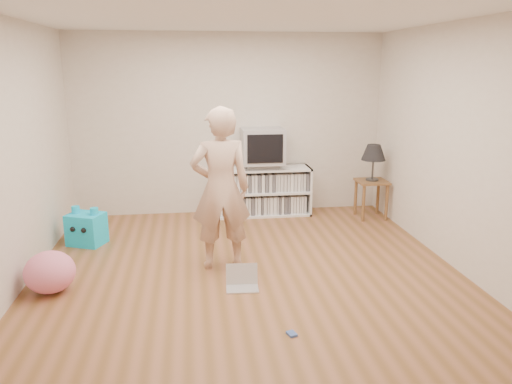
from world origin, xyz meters
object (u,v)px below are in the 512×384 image
object	(u,v)px
side_table	(371,189)
laptop	(242,281)
dvd_deck	(262,165)
person	(221,189)
plush_pink	(50,272)
table_lamp	(374,153)
crt_tv	(262,146)
media_unit	(262,191)
plush_blue	(86,228)

from	to	relation	value
side_table	laptop	world-z (taller)	side_table
dvd_deck	laptop	size ratio (longest dim) A/B	1.37
person	plush_pink	world-z (taller)	person
dvd_deck	table_lamp	world-z (taller)	table_lamp
crt_tv	laptop	size ratio (longest dim) A/B	1.82
person	plush_pink	size ratio (longest dim) A/B	3.63
dvd_deck	table_lamp	size ratio (longest dim) A/B	0.87
dvd_deck	person	xyz separation A→B (m)	(-0.72, -1.89, 0.14)
side_table	table_lamp	distance (m)	0.53
media_unit	plush_pink	distance (m)	3.36
table_lamp	person	bearing A→B (deg)	-145.91
media_unit	laptop	xyz separation A→B (m)	(-0.56, -2.47, -0.29)
person	plush_pink	bearing A→B (deg)	11.12
plush_blue	plush_pink	bearing A→B (deg)	-70.91
media_unit	side_table	distance (m)	1.58
crt_tv	plush_blue	distance (m)	2.65
person	plush_blue	size ratio (longest dim) A/B	3.47
person	crt_tv	bearing A→B (deg)	-113.83
person	laptop	xyz separation A→B (m)	(0.16, -0.56, -0.81)
side_table	laptop	distance (m)	2.97
media_unit	person	world-z (taller)	person
media_unit	table_lamp	distance (m)	1.68
media_unit	crt_tv	size ratio (longest dim) A/B	2.33
table_lamp	laptop	size ratio (longest dim) A/B	1.56
dvd_deck	laptop	bearing A→B (deg)	-102.87
dvd_deck	plush_pink	xyz separation A→B (m)	(-2.41, -2.31, -0.53)
side_table	plush_pink	world-z (taller)	side_table
side_table	table_lamp	bearing A→B (deg)	0.00
crt_tv	plush_pink	bearing A→B (deg)	-136.25
dvd_deck	crt_tv	size ratio (longest dim) A/B	0.75
crt_tv	media_unit	bearing A→B (deg)	90.00
side_table	plush_blue	world-z (taller)	side_table
side_table	laptop	xyz separation A→B (m)	(-2.09, -2.08, -0.36)
crt_tv	person	distance (m)	2.03
side_table	person	size ratio (longest dim) A/B	0.32
crt_tv	plush_pink	world-z (taller)	crt_tv
table_lamp	laptop	distance (m)	3.08
crt_tv	table_lamp	world-z (taller)	crt_tv
media_unit	plush_blue	xyz separation A→B (m)	(-2.32, -0.99, -0.15)
table_lamp	side_table	bearing A→B (deg)	0.00
table_lamp	person	world-z (taller)	person
crt_tv	plush_pink	distance (m)	3.44
dvd_deck	plush_blue	bearing A→B (deg)	-157.18
side_table	plush_pink	bearing A→B (deg)	-153.74
person	table_lamp	bearing A→B (deg)	-148.79
person	plush_blue	bearing A→B (deg)	-32.62
plush_blue	side_table	bearing A→B (deg)	31.90
table_lamp	plush_pink	world-z (taller)	table_lamp
crt_tv	side_table	size ratio (longest dim) A/B	1.09
person	dvd_deck	bearing A→B (deg)	-113.79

